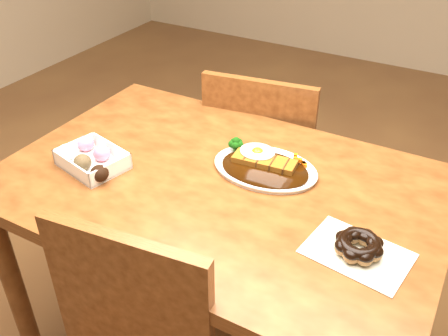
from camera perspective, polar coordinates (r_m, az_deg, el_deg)
The scene contains 5 objects.
table at distance 1.42m, azimuth -0.59°, elevation -4.72°, with size 1.20×0.80×0.75m.
chair_far at distance 1.95m, azimuth 4.71°, elevation 0.76°, with size 0.48×0.48×0.87m.
katsu_curry_plate at distance 1.40m, azimuth 4.59°, elevation 0.34°, with size 0.30×0.22×0.06m.
donut_box at distance 1.46m, azimuth -15.00°, elevation 1.08°, with size 0.21×0.18×0.05m.
pon_de_ring at distance 1.16m, azimuth 15.13°, elevation -8.63°, with size 0.25×0.19×0.04m.
Camera 1 is at (0.56, -0.96, 1.53)m, focal length 40.00 mm.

